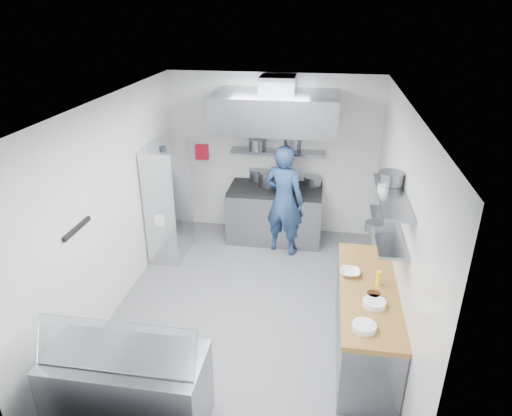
% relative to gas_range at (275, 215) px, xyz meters
% --- Properties ---
extents(floor, '(5.00, 5.00, 0.00)m').
position_rel_gas_range_xyz_m(floor, '(-0.10, -2.10, -0.45)').
color(floor, slate).
rests_on(floor, ground).
extents(ceiling, '(5.00, 5.00, 0.00)m').
position_rel_gas_range_xyz_m(ceiling, '(-0.10, -2.10, 2.35)').
color(ceiling, silver).
rests_on(ceiling, wall_back).
extents(wall_back, '(3.60, 2.80, 0.02)m').
position_rel_gas_range_xyz_m(wall_back, '(-0.10, 0.40, 0.95)').
color(wall_back, white).
rests_on(wall_back, floor).
extents(wall_front, '(3.60, 2.80, 0.02)m').
position_rel_gas_range_xyz_m(wall_front, '(-0.10, -4.60, 0.95)').
color(wall_front, white).
rests_on(wall_front, floor).
extents(wall_left, '(2.80, 5.00, 0.02)m').
position_rel_gas_range_xyz_m(wall_left, '(-1.90, -2.10, 0.95)').
color(wall_left, white).
rests_on(wall_left, floor).
extents(wall_right, '(2.80, 5.00, 0.02)m').
position_rel_gas_range_xyz_m(wall_right, '(1.70, -2.10, 0.95)').
color(wall_right, white).
rests_on(wall_right, floor).
extents(gas_range, '(1.60, 0.80, 0.90)m').
position_rel_gas_range_xyz_m(gas_range, '(0.00, 0.00, 0.00)').
color(gas_range, gray).
rests_on(gas_range, floor).
extents(cooktop, '(1.57, 0.78, 0.06)m').
position_rel_gas_range_xyz_m(cooktop, '(0.00, 0.00, 0.48)').
color(cooktop, black).
rests_on(cooktop, gas_range).
extents(stock_pot_left, '(0.29, 0.29, 0.20)m').
position_rel_gas_range_xyz_m(stock_pot_left, '(-0.36, 0.34, 0.61)').
color(stock_pot_left, slate).
rests_on(stock_pot_left, cooktop).
extents(stock_pot_mid, '(0.35, 0.35, 0.24)m').
position_rel_gas_range_xyz_m(stock_pot_mid, '(-0.11, 0.09, 0.63)').
color(stock_pot_mid, slate).
rests_on(stock_pot_mid, cooktop).
extents(stock_pot_right, '(0.29, 0.29, 0.16)m').
position_rel_gas_range_xyz_m(stock_pot_right, '(0.61, 0.22, 0.59)').
color(stock_pot_right, slate).
rests_on(stock_pot_right, cooktop).
extents(over_range_shelf, '(1.60, 0.30, 0.04)m').
position_rel_gas_range_xyz_m(over_range_shelf, '(0.00, 0.24, 1.07)').
color(over_range_shelf, gray).
rests_on(over_range_shelf, wall_back).
extents(shelf_pot_a, '(0.28, 0.28, 0.18)m').
position_rel_gas_range_xyz_m(shelf_pot_a, '(-0.36, 0.27, 1.18)').
color(shelf_pot_a, slate).
rests_on(shelf_pot_a, over_range_shelf).
extents(shelf_pot_b, '(0.34, 0.34, 0.22)m').
position_rel_gas_range_xyz_m(shelf_pot_b, '(0.23, 0.47, 1.20)').
color(shelf_pot_b, slate).
rests_on(shelf_pot_b, over_range_shelf).
extents(extractor_hood, '(1.90, 1.15, 0.55)m').
position_rel_gas_range_xyz_m(extractor_hood, '(0.00, -0.18, 1.85)').
color(extractor_hood, gray).
rests_on(extractor_hood, wall_back).
extents(hood_duct, '(0.55, 0.55, 0.24)m').
position_rel_gas_range_xyz_m(hood_duct, '(0.00, 0.05, 2.23)').
color(hood_duct, slate).
rests_on(hood_duct, extractor_hood).
extents(red_firebox, '(0.22, 0.10, 0.26)m').
position_rel_gas_range_xyz_m(red_firebox, '(-1.35, 0.34, 0.97)').
color(red_firebox, red).
rests_on(red_firebox, wall_back).
extents(chef, '(0.78, 0.64, 1.85)m').
position_rel_gas_range_xyz_m(chef, '(0.19, -0.43, 0.47)').
color(chef, navy).
rests_on(chef, floor).
extents(wire_rack, '(0.50, 0.90, 1.85)m').
position_rel_gas_range_xyz_m(wire_rack, '(-1.63, -0.76, 0.48)').
color(wire_rack, silver).
rests_on(wire_rack, floor).
extents(rack_bin_a, '(0.14, 0.18, 0.16)m').
position_rel_gas_range_xyz_m(rack_bin_a, '(-1.63, -1.15, 0.35)').
color(rack_bin_a, white).
rests_on(rack_bin_a, wire_rack).
extents(rack_bin_b, '(0.14, 0.18, 0.16)m').
position_rel_gas_range_xyz_m(rack_bin_b, '(-1.63, -0.66, 0.85)').
color(rack_bin_b, yellow).
rests_on(rack_bin_b, wire_rack).
extents(rack_jar, '(0.11, 0.11, 0.18)m').
position_rel_gas_range_xyz_m(rack_jar, '(-1.58, -0.95, 1.35)').
color(rack_jar, black).
rests_on(rack_jar, wire_rack).
extents(knife_strip, '(0.04, 0.55, 0.05)m').
position_rel_gas_range_xyz_m(knife_strip, '(-1.88, -3.00, 1.10)').
color(knife_strip, black).
rests_on(knife_strip, wall_left).
extents(prep_counter_base, '(0.62, 2.00, 0.84)m').
position_rel_gas_range_xyz_m(prep_counter_base, '(1.38, -2.70, -0.03)').
color(prep_counter_base, gray).
rests_on(prep_counter_base, floor).
extents(prep_counter_top, '(0.65, 2.04, 0.06)m').
position_rel_gas_range_xyz_m(prep_counter_top, '(1.38, -2.70, 0.42)').
color(prep_counter_top, '#97632A').
rests_on(prep_counter_top, prep_counter_base).
extents(plate_stack_a, '(0.24, 0.24, 0.06)m').
position_rel_gas_range_xyz_m(plate_stack_a, '(1.28, -3.43, 0.48)').
color(plate_stack_a, white).
rests_on(plate_stack_a, prep_counter_top).
extents(plate_stack_b, '(0.24, 0.24, 0.06)m').
position_rel_gas_range_xyz_m(plate_stack_b, '(1.41, -3.02, 0.48)').
color(plate_stack_b, white).
rests_on(plate_stack_b, prep_counter_top).
extents(copper_pan, '(0.15, 0.15, 0.06)m').
position_rel_gas_range_xyz_m(copper_pan, '(1.41, -2.88, 0.48)').
color(copper_pan, '#B56533').
rests_on(copper_pan, prep_counter_top).
extents(squeeze_bottle, '(0.06, 0.06, 0.18)m').
position_rel_gas_range_xyz_m(squeeze_bottle, '(1.48, -2.62, 0.54)').
color(squeeze_bottle, yellow).
rests_on(squeeze_bottle, prep_counter_top).
extents(mixing_bowl, '(0.24, 0.24, 0.06)m').
position_rel_gas_range_xyz_m(mixing_bowl, '(1.17, -2.45, 0.48)').
color(mixing_bowl, white).
rests_on(mixing_bowl, prep_counter_top).
extents(wall_shelf_lower, '(0.30, 1.30, 0.04)m').
position_rel_gas_range_xyz_m(wall_shelf_lower, '(1.54, -2.40, 1.05)').
color(wall_shelf_lower, gray).
rests_on(wall_shelf_lower, wall_right).
extents(wall_shelf_upper, '(0.30, 1.30, 0.04)m').
position_rel_gas_range_xyz_m(wall_shelf_upper, '(1.54, -2.40, 1.47)').
color(wall_shelf_upper, gray).
rests_on(wall_shelf_upper, wall_right).
extents(shelf_pot_c, '(0.20, 0.20, 0.10)m').
position_rel_gas_range_xyz_m(shelf_pot_c, '(1.38, -2.48, 1.12)').
color(shelf_pot_c, slate).
rests_on(shelf_pot_c, wall_shelf_lower).
extents(shelf_pot_d, '(0.28, 0.28, 0.14)m').
position_rel_gas_range_xyz_m(shelf_pot_d, '(1.55, -2.09, 1.56)').
color(shelf_pot_d, slate).
rests_on(shelf_pot_d, wall_shelf_upper).
extents(display_case, '(1.50, 0.70, 0.85)m').
position_rel_gas_range_xyz_m(display_case, '(-0.93, -4.10, -0.03)').
color(display_case, gray).
rests_on(display_case, floor).
extents(display_glass, '(1.47, 0.19, 0.42)m').
position_rel_gas_range_xyz_m(display_glass, '(-0.93, -4.22, 0.62)').
color(display_glass, silver).
rests_on(display_glass, display_case).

